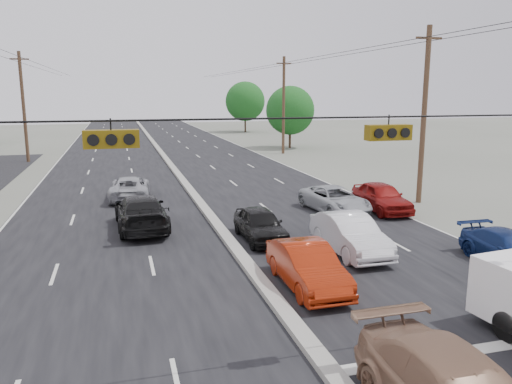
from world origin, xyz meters
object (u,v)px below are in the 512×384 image
(red_sedan, at_px, (307,266))
(queue_car_c, at_px, (335,200))
(queue_car_e, at_px, (382,197))
(oncoming_near, at_px, (141,212))
(queue_car_b, at_px, (350,235))
(oncoming_far, at_px, (130,188))
(utility_pole_right_c, at_px, (284,105))
(utility_pole_left_c, at_px, (24,106))
(tree_right_mid, at_px, (290,110))
(tree_right_far, at_px, (245,101))
(queue_car_a, at_px, (260,225))
(utility_pole_right_b, at_px, (424,115))
(queue_car_d, at_px, (509,250))

(red_sedan, distance_m, queue_car_c, 10.93)
(queue_car_e, distance_m, oncoming_near, 12.73)
(queue_car_c, bearing_deg, queue_car_b, -115.89)
(oncoming_far, bearing_deg, queue_car_b, 126.10)
(utility_pole_right_c, relative_size, oncoming_far, 2.03)
(red_sedan, distance_m, oncoming_far, 16.84)
(utility_pole_left_c, relative_size, tree_right_mid, 1.40)
(tree_right_far, bearing_deg, oncoming_near, -108.99)
(red_sedan, relative_size, queue_car_a, 1.07)
(red_sedan, distance_m, queue_car_e, 11.96)
(queue_car_a, height_order, queue_car_e, queue_car_e)
(utility_pole_left_c, bearing_deg, queue_car_e, -50.61)
(utility_pole_right_b, bearing_deg, utility_pole_right_c, 90.00)
(utility_pole_left_c, xyz_separation_m, queue_car_c, (19.20, -25.94, -4.43))
(red_sedan, height_order, oncoming_near, oncoming_near)
(tree_right_mid, distance_m, red_sedan, 42.88)
(tree_right_far, xyz_separation_m, queue_car_d, (-6.62, -65.54, -4.33))
(utility_pole_right_b, height_order, queue_car_c, utility_pole_right_b)
(utility_pole_left_c, xyz_separation_m, tree_right_mid, (27.50, 5.00, -0.77))
(tree_right_mid, bearing_deg, red_sedan, -108.56)
(utility_pole_right_b, height_order, tree_right_far, utility_pole_right_b)
(queue_car_e, xyz_separation_m, oncoming_near, (-12.73, -0.21, 0.03))
(red_sedan, xyz_separation_m, queue_car_e, (7.82, 9.05, 0.05))
(utility_pole_right_c, xyz_separation_m, queue_car_d, (-3.12, -35.54, -4.48))
(queue_car_b, bearing_deg, tree_right_far, 79.50)
(queue_car_e, bearing_deg, oncoming_near, -177.28)
(queue_car_c, bearing_deg, oncoming_far, 142.03)
(queue_car_b, distance_m, oncoming_near, 9.85)
(utility_pole_left_c, relative_size, queue_car_c, 2.04)
(queue_car_a, height_order, oncoming_near, oncoming_near)
(tree_right_mid, relative_size, queue_car_e, 1.56)
(queue_car_d, distance_m, oncoming_near, 15.65)
(tree_right_far, distance_m, queue_car_d, 66.02)
(utility_pole_right_c, relative_size, queue_car_c, 2.04)
(utility_pole_left_c, xyz_separation_m, utility_pole_right_c, (25.00, 0.00, 0.00))
(utility_pole_right_c, height_order, queue_car_a, utility_pole_right_c)
(utility_pole_left_c, xyz_separation_m, queue_car_b, (16.86, -32.59, -4.34))
(queue_car_a, xyz_separation_m, queue_car_b, (2.96, -2.68, 0.07))
(tree_right_mid, height_order, queue_car_a, tree_right_mid)
(utility_pole_right_b, height_order, queue_car_a, utility_pole_right_b)
(queue_car_b, relative_size, queue_car_c, 0.96)
(utility_pole_right_c, relative_size, oncoming_near, 1.79)
(queue_car_d, bearing_deg, utility_pole_right_b, 75.20)
(queue_car_d, bearing_deg, queue_car_a, 146.48)
(queue_car_d, bearing_deg, utility_pole_right_c, 86.66)
(tree_right_far, bearing_deg, queue_car_c, -99.44)
(tree_right_far, height_order, oncoming_near, tree_right_far)
(tree_right_mid, distance_m, oncoming_near, 36.85)
(tree_right_mid, distance_m, queue_car_c, 32.24)
(tree_right_mid, bearing_deg, oncoming_near, -120.30)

